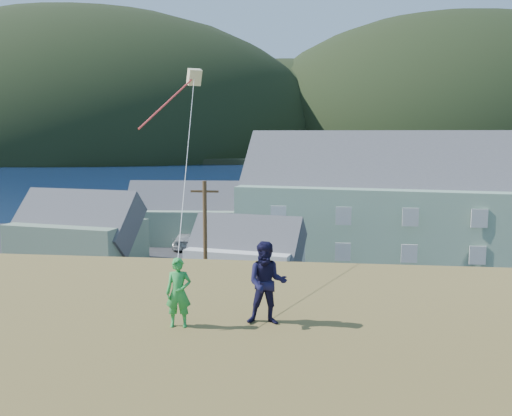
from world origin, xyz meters
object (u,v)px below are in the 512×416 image
at_px(wharf, 236,219).
at_px(shed_white, 246,255).
at_px(kite_flyer_navy, 267,283).
at_px(lodge, 475,204).
at_px(shed_palegreen_near, 77,231).
at_px(kite_flyer_green, 179,293).
at_px(shed_palegreen_far, 184,214).

relative_size(wharf, shed_white, 2.94).
relative_size(shed_white, kite_flyer_navy, 5.01).
height_order(lodge, shed_palegreen_near, lodge).
height_order(shed_white, kite_flyer_green, kite_flyer_green).
height_order(lodge, kite_flyer_green, lodge).
relative_size(lodge, shed_palegreen_far, 3.43).
distance_m(kite_flyer_green, kite_flyer_navy, 1.85).
relative_size(shed_palegreen_near, kite_flyer_green, 7.92).
xyz_separation_m(wharf, shed_palegreen_near, (-9.85, -24.33, 2.44)).
xyz_separation_m(shed_white, shed_palegreen_far, (-8.84, 16.56, 0.47)).
xyz_separation_m(wharf, shed_palegreen_far, (-3.27, -13.59, 2.47)).
height_order(lodge, shed_white, lodge).
relative_size(shed_palegreen_near, shed_palegreen_far, 0.98).
xyz_separation_m(shed_palegreen_far, kite_flyer_green, (11.54, -45.25, 5.00)).
distance_m(wharf, lodge, 31.84).
xyz_separation_m(shed_white, kite_flyer_navy, (4.50, -28.30, 5.63)).
bearing_deg(wharf, shed_palegreen_far, -103.54).
distance_m(wharf, shed_white, 30.72).
distance_m(shed_palegreen_far, kite_flyer_green, 46.97).
xyz_separation_m(wharf, kite_flyer_navy, (10.07, -58.45, 7.63)).
xyz_separation_m(wharf, kite_flyer_green, (8.27, -58.85, 7.48)).
height_order(wharf, kite_flyer_green, kite_flyer_green).
bearing_deg(shed_white, shed_palegreen_far, 128.92).
distance_m(lodge, kite_flyer_navy, 40.05).
distance_m(shed_palegreen_far, kite_flyer_navy, 47.08).
xyz_separation_m(shed_palegreen_near, shed_palegreen_far, (6.58, 10.73, 0.04)).
relative_size(lodge, shed_white, 4.56).
bearing_deg(kite_flyer_green, lodge, 61.02).
bearing_deg(shed_palegreen_near, kite_flyer_navy, -49.75).
distance_m(shed_white, shed_palegreen_far, 18.77).
distance_m(shed_palegreen_near, kite_flyer_navy, 39.85).
bearing_deg(shed_palegreen_far, shed_white, -65.80).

